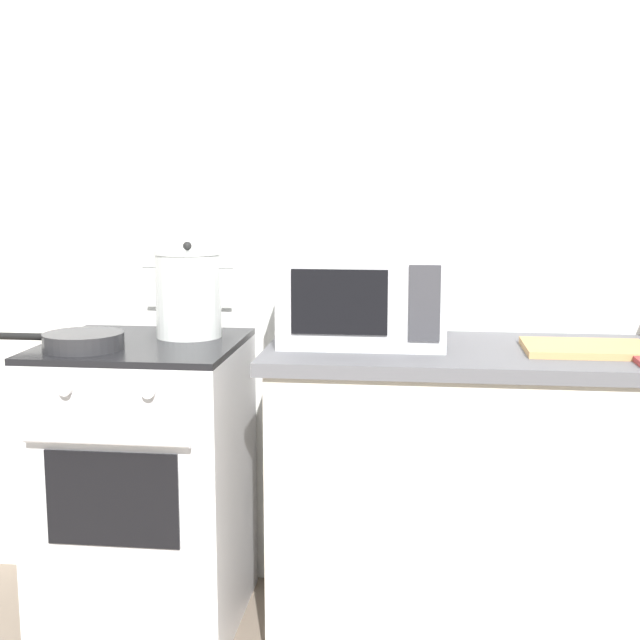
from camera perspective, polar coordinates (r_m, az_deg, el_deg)
name	(u,v)px	position (r m, az deg, el deg)	size (l,w,h in m)	color
back_wall	(359,231)	(2.90, 2.63, 5.98)	(4.40, 0.10, 2.50)	silver
lower_cabinet_right	(544,503)	(2.74, 14.82, -11.83)	(1.64, 0.56, 0.88)	beige
countertop_right	(550,356)	(2.62, 15.23, -2.37)	(1.70, 0.60, 0.04)	#59595E
stove	(147,483)	(2.82, -11.58, -10.68)	(0.60, 0.64, 0.92)	silver
stock_pot	(188,294)	(2.75, -8.83, 1.76)	(0.30, 0.22, 0.31)	silver
frying_pan	(81,341)	(2.62, -15.75, -1.36)	(0.44, 0.24, 0.05)	#28282B
microwave	(364,295)	(2.63, 2.98, 1.72)	(0.50, 0.37, 0.30)	silver
cutting_board	(586,348)	(2.61, 17.45, -1.83)	(0.36, 0.26, 0.02)	tan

